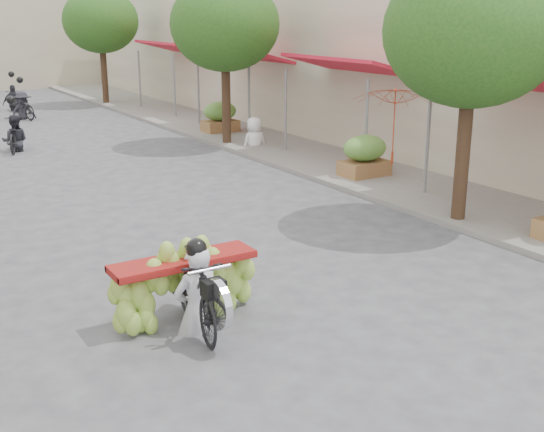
{
  "coord_description": "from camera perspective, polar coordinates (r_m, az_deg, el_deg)",
  "views": [
    {
      "loc": [
        -4.79,
        -5.32,
        4.12
      ],
      "look_at": [
        0.53,
        3.31,
        1.1
      ],
      "focal_mm": 45.0,
      "sensor_mm": 36.0,
      "label": 1
    }
  ],
  "objects": [
    {
      "name": "ground",
      "position": [
        8.27,
        9.21,
        -13.56
      ],
      "size": [
        120.0,
        120.0,
        0.0
      ],
      "primitive_type": "plane",
      "color": "#535358",
      "rests_on": "ground"
    },
    {
      "name": "sidewalk_right",
      "position": [
        23.85,
        -1.5,
        6.79
      ],
      "size": [
        4.0,
        60.0,
        0.12
      ],
      "primitive_type": "cube",
      "color": "gray",
      "rests_on": "ground"
    },
    {
      "name": "shophouse_row_right",
      "position": [
        25.62,
        9.61,
        13.87
      ],
      "size": [
        9.77,
        40.0,
        6.0
      ],
      "color": "beige",
      "rests_on": "ground"
    },
    {
      "name": "street_tree_near",
      "position": [
        13.82,
        16.44,
        14.54
      ],
      "size": [
        3.4,
        3.4,
        5.25
      ],
      "color": "#3A2719",
      "rests_on": "ground"
    },
    {
      "name": "street_tree_mid",
      "position": [
        21.85,
        -3.98,
        15.67
      ],
      "size": [
        3.4,
        3.4,
        5.25
      ],
      "color": "#3A2719",
      "rests_on": "ground"
    },
    {
      "name": "street_tree_far",
      "position": [
        32.94,
        -14.14,
        15.54
      ],
      "size": [
        3.4,
        3.4,
        5.25
      ],
      "color": "#3A2719",
      "rests_on": "ground"
    },
    {
      "name": "produce_crate_mid",
      "position": [
        17.61,
        7.77,
        5.28
      ],
      "size": [
        1.2,
        0.88,
        1.16
      ],
      "color": "olive",
      "rests_on": "ground"
    },
    {
      "name": "produce_crate_far",
      "position": [
        24.23,
        -4.37,
        8.47
      ],
      "size": [
        1.2,
        0.88,
        1.16
      ],
      "color": "olive",
      "rests_on": "ground"
    },
    {
      "name": "banana_motorbike",
      "position": [
        9.22,
        -6.75,
        -5.06
      ],
      "size": [
        2.2,
        1.98,
        2.24
      ],
      "color": "black",
      "rests_on": "ground"
    },
    {
      "name": "market_umbrella",
      "position": [
        16.22,
        10.48,
        10.7
      ],
      "size": [
        2.46,
        2.46,
        1.86
      ],
      "rotation": [
        0.0,
        0.0,
        0.23
      ],
      "color": "#A33315",
      "rests_on": "ground"
    },
    {
      "name": "pedestrian",
      "position": [
        21.58,
        -1.49,
        8.29
      ],
      "size": [
        0.88,
        0.52,
        1.77
      ],
      "rotation": [
        0.0,
        0.0,
        3.14
      ],
      "color": "white",
      "rests_on": "ground"
    },
    {
      "name": "bg_motorbike_a",
      "position": [
        22.68,
        -20.8,
        6.92
      ],
      "size": [
        1.21,
        1.87,
        1.95
      ],
      "color": "black",
      "rests_on": "ground"
    },
    {
      "name": "bg_motorbike_b",
      "position": [
        29.44,
        -20.21,
        9.21
      ],
      "size": [
        1.17,
        1.75,
        1.95
      ],
      "color": "black",
      "rests_on": "ground"
    },
    {
      "name": "bg_motorbike_c",
      "position": [
        32.33,
        -20.84,
        9.69
      ],
      "size": [
        1.01,
        1.5,
        1.95
      ],
      "color": "black",
      "rests_on": "ground"
    }
  ]
}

